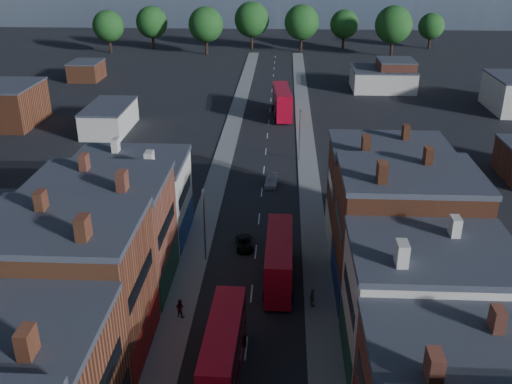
# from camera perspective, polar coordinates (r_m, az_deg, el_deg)

# --- Properties ---
(pavement_west) EXTENTS (3.00, 200.00, 0.12)m
(pavement_west) POSITION_cam_1_polar(r_m,az_deg,el_deg) (78.79, -4.09, 0.71)
(pavement_west) COLOR gray
(pavement_west) RESTS_ON ground
(pavement_east) EXTENTS (3.00, 200.00, 0.12)m
(pavement_east) POSITION_cam_1_polar(r_m,az_deg,el_deg) (78.34, 5.39, 0.53)
(pavement_east) COLOR gray
(pavement_east) RESTS_ON ground
(lamp_post_2) EXTENTS (0.25, 0.70, 8.12)m
(lamp_post_2) POSITION_cam_1_polar(r_m,az_deg,el_deg) (58.69, -5.21, -2.84)
(lamp_post_2) COLOR slate
(lamp_post_2) RESTS_ON ground
(lamp_post_3) EXTENTS (0.25, 0.70, 8.12)m
(lamp_post_3) POSITION_cam_1_polar(r_m,az_deg,el_deg) (86.01, 4.40, 6.04)
(lamp_post_3) COLOR slate
(lamp_post_3) RESTS_ON ground
(bus_0) EXTENTS (2.96, 10.84, 4.65)m
(bus_0) POSITION_cam_1_polar(r_m,az_deg,el_deg) (45.07, -3.28, -15.41)
(bus_0) COLOR red
(bus_0) RESTS_ON ground
(bus_1) EXTENTS (2.88, 11.02, 4.75)m
(bus_1) POSITION_cam_1_polar(r_m,az_deg,el_deg) (55.98, 2.32, -6.68)
(bus_1) COLOR red
(bus_1) RESTS_ON ground
(bus_2) EXTENTS (3.97, 12.80, 5.44)m
(bus_2) POSITION_cam_1_polar(r_m,az_deg,el_deg) (109.44, 2.62, 9.04)
(bus_2) COLOR #A7071B
(bus_2) RESTS_ON ground
(car_2) EXTENTS (2.26, 4.07, 1.08)m
(car_2) POSITION_cam_1_polar(r_m,az_deg,el_deg) (62.85, -1.17, -5.11)
(car_2) COLOR black
(car_2) RESTS_ON ground
(car_3) EXTENTS (1.96, 4.25, 1.20)m
(car_3) POSITION_cam_1_polar(r_m,az_deg,el_deg) (78.45, 1.53, 1.10)
(car_3) COLOR #BCBCBC
(car_3) RESTS_ON ground
(ped_1) EXTENTS (0.98, 0.79, 1.77)m
(ped_1) POSITION_cam_1_polar(r_m,az_deg,el_deg) (52.26, -7.61, -11.41)
(ped_1) COLOR #431B1A
(ped_1) RESTS_ON pavement_west
(ped_3) EXTENTS (0.62, 1.13, 1.85)m
(ped_3) POSITION_cam_1_polar(r_m,az_deg,el_deg) (53.27, 5.64, -10.49)
(ped_3) COLOR #615D53
(ped_3) RESTS_ON pavement_east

